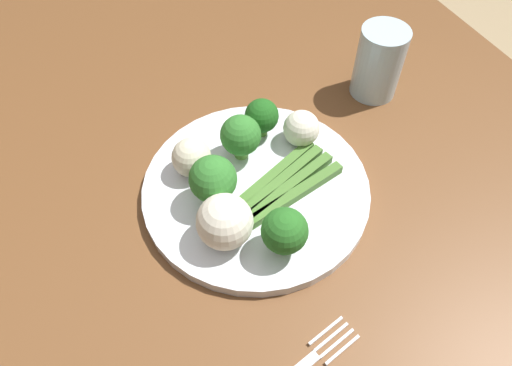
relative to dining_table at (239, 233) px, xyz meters
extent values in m
cube|color=brown|center=(0.00, 0.00, 0.07)|extent=(1.41, 0.98, 0.04)
cylinder|color=brown|center=(-0.65, 0.43, -0.30)|extent=(0.07, 0.07, 0.70)
cylinder|color=white|center=(0.01, 0.02, 0.10)|extent=(0.27, 0.27, 0.01)
cube|color=#47752D|center=(0.04, 0.06, 0.11)|extent=(0.04, 0.14, 0.01)
cube|color=#47752D|center=(0.03, 0.06, 0.11)|extent=(0.05, 0.13, 0.01)
cube|color=#47752D|center=(0.02, 0.05, 0.11)|extent=(0.06, 0.13, 0.01)
cube|color=#47752D|center=(0.01, 0.05, 0.11)|extent=(0.06, 0.13, 0.01)
cylinder|color=#609E3D|center=(0.01, -0.03, 0.12)|extent=(0.02, 0.02, 0.02)
sphere|color=#337A2D|center=(0.01, -0.03, 0.15)|extent=(0.05, 0.05, 0.05)
cylinder|color=#568E33|center=(0.10, 0.01, 0.12)|extent=(0.02, 0.02, 0.02)
sphere|color=#286B23|center=(0.10, 0.01, 0.14)|extent=(0.05, 0.05, 0.05)
cylinder|color=#4C7F2B|center=(-0.07, 0.07, 0.12)|extent=(0.02, 0.02, 0.02)
sphere|color=#1E5B1C|center=(-0.07, 0.07, 0.14)|extent=(0.04, 0.04, 0.04)
cylinder|color=#609E3D|center=(-0.04, 0.03, 0.12)|extent=(0.02, 0.02, 0.02)
sphere|color=#337A2D|center=(-0.04, 0.03, 0.14)|extent=(0.05, 0.05, 0.05)
sphere|color=beige|center=(-0.05, -0.04, 0.13)|extent=(0.05, 0.05, 0.05)
sphere|color=white|center=(-0.03, 0.10, 0.13)|extent=(0.05, 0.05, 0.05)
sphere|color=white|center=(0.06, -0.04, 0.14)|extent=(0.06, 0.06, 0.06)
cube|color=silver|center=(0.22, 0.02, 0.10)|extent=(0.01, 0.04, 0.00)
cube|color=silver|center=(0.21, 0.01, 0.10)|extent=(0.01, 0.04, 0.00)
cube|color=silver|center=(0.20, 0.01, 0.10)|extent=(0.01, 0.04, 0.00)
cube|color=silver|center=(0.19, 0.01, 0.10)|extent=(0.01, 0.04, 0.00)
cylinder|color=silver|center=(-0.09, 0.25, 0.14)|extent=(0.07, 0.07, 0.10)
camera|label=1|loc=(0.32, -0.12, 0.56)|focal=33.19mm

